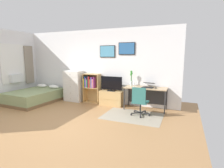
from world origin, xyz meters
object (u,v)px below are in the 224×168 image
object	(u,v)px
tv_stand	(112,98)
desk	(146,91)
computer_mouse	(156,88)
bookshelf	(91,85)
dresser	(74,86)
wine_glass	(134,83)
laptop	(148,85)
bamboo_vase	(131,78)
bed	(35,96)
television	(111,84)
office_chair	(140,101)

from	to	relation	value
tv_stand	desk	xyz separation A→B (m)	(1.23, -0.00, 0.35)
computer_mouse	bookshelf	bearing A→B (deg)	175.56
dresser	computer_mouse	xyz separation A→B (m)	(3.15, -0.13, 0.16)
tv_stand	wine_glass	xyz separation A→B (m)	(0.85, -0.16, 0.62)
dresser	bookshelf	world-z (taller)	dresser
laptop	bamboo_vase	world-z (taller)	bamboo_vase
dresser	laptop	bearing A→B (deg)	-0.19
bed	television	size ratio (longest dim) A/B	2.49
office_chair	laptop	bearing A→B (deg)	84.47
bed	computer_mouse	xyz separation A→B (m)	(4.42, 0.61, 0.52)
office_chair	dresser	bearing A→B (deg)	166.76
bed	bamboo_vase	size ratio (longest dim) A/B	3.80
bed	wine_glass	world-z (taller)	wine_glass
dresser	wine_glass	distance (m)	2.46
bed	desk	distance (m)	4.17
tv_stand	computer_mouse	distance (m)	1.65
desk	wine_glass	bearing A→B (deg)	-157.39
laptop	wine_glass	size ratio (longest dim) A/B	2.43
dresser	laptop	distance (m)	2.90
desk	computer_mouse	size ratio (longest dim) A/B	12.98
dresser	wine_glass	bearing A→B (deg)	-3.45
computer_mouse	television	bearing A→B (deg)	175.61
bookshelf	laptop	distance (m)	2.17
bed	bookshelf	bearing A→B (deg)	23.89
laptop	bed	bearing A→B (deg)	-162.13
dresser	television	distance (m)	1.60
television	bed	bearing A→B (deg)	-165.63
computer_mouse	wine_glass	world-z (taller)	wine_glass
tv_stand	television	distance (m)	0.52
tv_stand	laptop	world-z (taller)	laptop
bamboo_vase	computer_mouse	bearing A→B (deg)	-14.16
computer_mouse	tv_stand	bearing A→B (deg)	174.80
television	bamboo_vase	size ratio (longest dim) A/B	1.53
dresser	television	world-z (taller)	dresser
television	office_chair	size ratio (longest dim) A/B	0.92
desk	tv_stand	bearing A→B (deg)	179.82
desk	office_chair	xyz separation A→B (m)	(-0.02, -0.76, -0.14)
dresser	computer_mouse	world-z (taller)	dresser
bamboo_vase	television	bearing A→B (deg)	-171.85
desk	wine_glass	size ratio (longest dim) A/B	7.50
laptop	bamboo_vase	bearing A→B (deg)	178.43
dresser	wine_glass	world-z (taller)	dresser
bed	laptop	distance (m)	4.26
dresser	computer_mouse	size ratio (longest dim) A/B	11.39
bookshelf	laptop	bearing A→B (deg)	-1.87
office_chair	wine_glass	xyz separation A→B (m)	(-0.36, 0.60, 0.42)
bookshelf	wine_glass	distance (m)	1.74
bed	computer_mouse	size ratio (longest dim) A/B	18.82
television	office_chair	bearing A→B (deg)	-31.53
bookshelf	television	xyz separation A→B (m)	(0.86, -0.07, 0.12)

